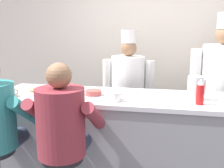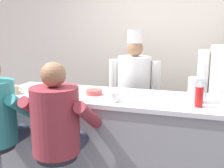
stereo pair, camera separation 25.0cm
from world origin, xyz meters
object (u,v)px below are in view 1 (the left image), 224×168
(water_pitcher_clear, at_px, (195,88))
(coffee_mug_tan, at_px, (10,92))
(ketchup_bottle_red, at_px, (200,93))
(diner_seated_maroon, at_px, (63,127))
(cereal_bowl, at_px, (93,93))
(cook_in_whites_near, at_px, (128,90))
(coffee_mug_white, at_px, (116,97))
(cook_in_whites_far, at_px, (221,86))
(breakfast_plate, at_px, (35,92))

(water_pitcher_clear, relative_size, coffee_mug_tan, 1.62)
(ketchup_bottle_red, xyz_separation_m, diner_seated_maroon, (-1.08, -0.42, -0.23))
(cereal_bowl, bearing_deg, ketchup_bottle_red, -8.29)
(water_pitcher_clear, bearing_deg, cook_in_whites_near, 133.34)
(coffee_mug_white, xyz_separation_m, diner_seated_maroon, (-0.37, -0.37, -0.17))
(ketchup_bottle_red, height_order, cook_in_whites_near, cook_in_whites_near)
(water_pitcher_clear, distance_m, cereal_bowl, 0.96)
(coffee_mug_tan, distance_m, cook_in_whites_far, 2.31)
(water_pitcher_clear, xyz_separation_m, cook_in_whites_far, (0.38, 0.74, -0.12))
(cereal_bowl, height_order, coffee_mug_tan, coffee_mug_tan)
(coffee_mug_white, height_order, diner_seated_maroon, diner_seated_maroon)
(coffee_mug_white, bearing_deg, water_pitcher_clear, 16.00)
(water_pitcher_clear, xyz_separation_m, diner_seated_maroon, (-1.06, -0.57, -0.24))
(coffee_mug_tan, relative_size, cook_in_whites_near, 0.08)
(ketchup_bottle_red, bearing_deg, water_pitcher_clear, 99.79)
(cook_in_whites_near, bearing_deg, water_pitcher_clear, -46.66)
(water_pitcher_clear, height_order, cook_in_whites_near, cook_in_whites_near)
(cereal_bowl, relative_size, coffee_mug_tan, 1.18)
(coffee_mug_white, bearing_deg, breakfast_plate, 169.82)
(coffee_mug_tan, height_order, cook_in_whites_near, cook_in_whites_near)
(coffee_mug_white, xyz_separation_m, cook_in_whites_near, (-0.02, 0.96, -0.16))
(ketchup_bottle_red, height_order, cereal_bowl, ketchup_bottle_red)
(breakfast_plate, distance_m, cook_in_whites_near, 1.17)
(cereal_bowl, bearing_deg, breakfast_plate, -176.30)
(ketchup_bottle_red, xyz_separation_m, coffee_mug_white, (-0.72, -0.05, -0.06))
(coffee_mug_tan, bearing_deg, breakfast_plate, 45.45)
(ketchup_bottle_red, relative_size, water_pitcher_clear, 1.02)
(diner_seated_maroon, xyz_separation_m, cook_in_whites_near, (0.34, 1.33, 0.01))
(water_pitcher_clear, relative_size, coffee_mug_white, 1.65)
(water_pitcher_clear, relative_size, breakfast_plate, 0.82)
(breakfast_plate, bearing_deg, cook_in_whites_far, 21.98)
(coffee_mug_white, bearing_deg, ketchup_bottle_red, 4.20)
(cereal_bowl, height_order, cook_in_whites_far, cook_in_whites_far)
(coffee_mug_tan, distance_m, cook_in_whites_near, 1.41)
(ketchup_bottle_red, bearing_deg, breakfast_plate, 176.26)
(cook_in_whites_near, bearing_deg, breakfast_plate, -136.57)
(ketchup_bottle_red, distance_m, cereal_bowl, 0.99)
(coffee_mug_white, bearing_deg, cereal_bowl, 143.61)
(coffee_mug_white, height_order, cook_in_whites_near, cook_in_whites_near)
(breakfast_plate, height_order, cook_in_whites_near, cook_in_whites_near)
(cook_in_whites_far, bearing_deg, diner_seated_maroon, -137.60)
(breakfast_plate, xyz_separation_m, coffee_mug_white, (0.87, -0.16, 0.03))
(breakfast_plate, bearing_deg, cereal_bowl, 3.70)
(ketchup_bottle_red, relative_size, cook_in_whites_far, 0.12)
(cereal_bowl, bearing_deg, water_pitcher_clear, 0.16)
(ketchup_bottle_red, relative_size, cook_in_whites_near, 0.14)
(water_pitcher_clear, bearing_deg, breakfast_plate, -178.47)
(coffee_mug_white, xyz_separation_m, cook_in_whites_far, (1.07, 0.94, -0.06))
(breakfast_plate, xyz_separation_m, diner_seated_maroon, (0.50, -0.53, -0.14))
(cook_in_whites_far, bearing_deg, ketchup_bottle_red, -111.60)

